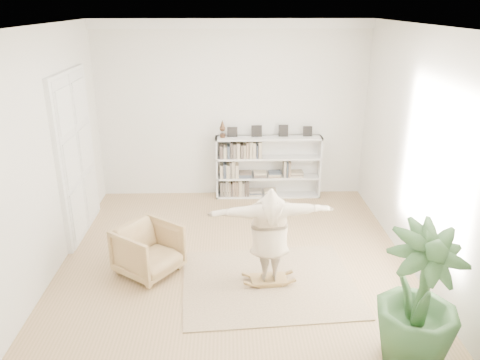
% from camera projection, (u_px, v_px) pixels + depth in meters
% --- Properties ---
extents(floor, '(6.00, 6.00, 0.00)m').
position_uv_depth(floor, '(235.00, 265.00, 7.40)').
color(floor, '#96794D').
rests_on(floor, ground).
extents(room_shell, '(6.00, 6.00, 6.00)m').
position_uv_depth(room_shell, '(232.00, 23.00, 8.89)').
color(room_shell, silver).
rests_on(room_shell, floor).
extents(doors, '(0.09, 1.78, 2.92)m').
position_uv_depth(doors, '(77.00, 157.00, 8.05)').
color(doors, white).
rests_on(doors, floor).
extents(bookshelf, '(2.20, 0.35, 1.64)m').
position_uv_depth(bookshelf, '(268.00, 168.00, 9.82)').
color(bookshelf, silver).
rests_on(bookshelf, floor).
extents(armchair, '(1.17, 1.16, 0.77)m').
position_uv_depth(armchair, '(149.00, 250.00, 7.07)').
color(armchair, tan).
rests_on(armchair, floor).
extents(rug, '(2.64, 2.18, 0.02)m').
position_uv_depth(rug, '(268.00, 283.00, 6.91)').
color(rug, tan).
rests_on(rug, floor).
extents(rocker_board, '(0.55, 0.35, 0.11)m').
position_uv_depth(rocker_board, '(269.00, 279.00, 6.88)').
color(rocker_board, olive).
rests_on(rocker_board, rug).
extents(person, '(1.79, 0.61, 1.43)m').
position_uv_depth(person, '(270.00, 232.00, 6.61)').
color(person, beige).
rests_on(person, rocker_board).
extents(houseplant, '(1.13, 1.13, 1.67)m').
position_uv_depth(houseplant, '(419.00, 297.00, 5.18)').
color(houseplant, '#30552A').
rests_on(houseplant, floor).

